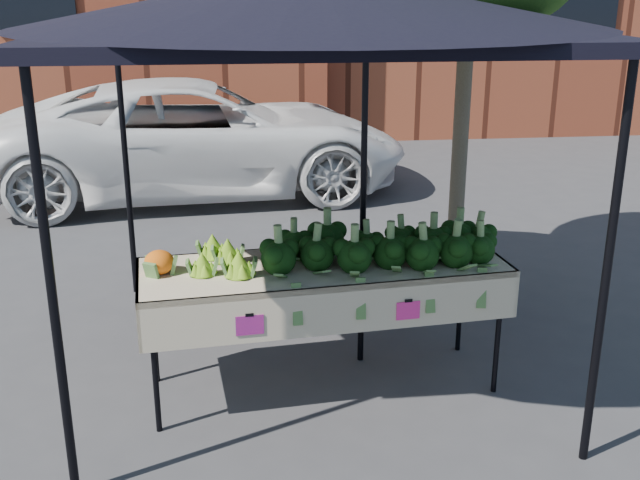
{
  "coord_description": "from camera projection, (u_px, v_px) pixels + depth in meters",
  "views": [
    {
      "loc": [
        -0.56,
        -4.59,
        2.64
      ],
      "look_at": [
        -0.01,
        0.25,
        1.0
      ],
      "focal_mm": 42.78,
      "sensor_mm": 36.0,
      "label": 1
    }
  ],
  "objects": [
    {
      "name": "cauliflower_pair",
      "position": [
        159.0,
        259.0,
        4.79
      ],
      "size": [
        0.21,
        0.21,
        0.19
      ],
      "primitive_type": "ellipsoid",
      "color": "orange",
      "rests_on": "table"
    },
    {
      "name": "ground",
      "position": [
        325.0,
        389.0,
        5.23
      ],
      "size": [
        90.0,
        90.0,
        0.0
      ],
      "primitive_type": "plane",
      "color": "#37373A"
    },
    {
      "name": "canopy",
      "position": [
        312.0,
        178.0,
        5.25
      ],
      "size": [
        3.16,
        3.16,
        2.74
      ],
      "primitive_type": null,
      "color": "black",
      "rests_on": "ground"
    },
    {
      "name": "broccoli_heap",
      "position": [
        382.0,
        241.0,
        5.01
      ],
      "size": [
        1.61,
        0.58,
        0.27
      ],
      "primitive_type": "ellipsoid",
      "color": "black",
      "rests_on": "table"
    },
    {
      "name": "table",
      "position": [
        323.0,
        327.0,
        5.13
      ],
      "size": [
        2.47,
        1.05,
        0.9
      ],
      "color": "beige",
      "rests_on": "ground"
    },
    {
      "name": "romanesco_cluster",
      "position": [
        221.0,
        251.0,
        4.91
      ],
      "size": [
        0.44,
        0.58,
        0.21
      ],
      "primitive_type": "ellipsoid",
      "color": "#7CB027",
      "rests_on": "table"
    },
    {
      "name": "street_tree",
      "position": [
        464.0,
        74.0,
        6.24
      ],
      "size": [
        1.97,
        1.97,
        3.88
      ],
      "primitive_type": null,
      "color": "#1E4C14",
      "rests_on": "ground"
    }
  ]
}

